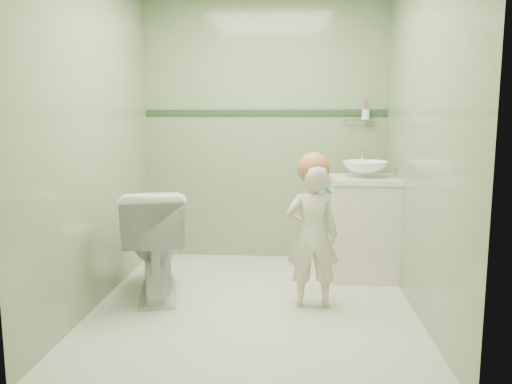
{
  "coord_description": "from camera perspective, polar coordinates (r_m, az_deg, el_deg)",
  "views": [
    {
      "loc": [
        0.26,
        -3.43,
        1.32
      ],
      "look_at": [
        0.0,
        0.15,
        0.78
      ],
      "focal_mm": 35.66,
      "sensor_mm": 36.0,
      "label": 1
    }
  ],
  "objects": [
    {
      "name": "ground",
      "position": [
        3.68,
        -0.17,
        -12.44
      ],
      "size": [
        2.5,
        2.5,
        0.0
      ],
      "primitive_type": "plane",
      "color": "beige",
      "rests_on": "ground"
    },
    {
      "name": "room_shell",
      "position": [
        3.44,
        -0.18,
        6.56
      ],
      "size": [
        2.5,
        2.54,
        2.4
      ],
      "color": "gray",
      "rests_on": "ground"
    },
    {
      "name": "trim_stripe",
      "position": [
        4.67,
        0.98,
        8.92
      ],
      "size": [
        2.2,
        0.02,
        0.05
      ],
      "primitive_type": "cube",
      "color": "#284529",
      "rests_on": "room_shell"
    },
    {
      "name": "vanity",
      "position": [
        4.27,
        11.89,
        -4.07
      ],
      "size": [
        0.52,
        0.5,
        0.8
      ],
      "primitive_type": "cube",
      "color": "silver",
      "rests_on": "ground"
    },
    {
      "name": "counter",
      "position": [
        4.2,
        12.06,
        1.39
      ],
      "size": [
        0.54,
        0.52,
        0.04
      ],
      "primitive_type": "cube",
      "color": "white",
      "rests_on": "vanity"
    },
    {
      "name": "basin",
      "position": [
        4.19,
        12.1,
        2.53
      ],
      "size": [
        0.37,
        0.37,
        0.13
      ],
      "primitive_type": "imported",
      "color": "white",
      "rests_on": "counter"
    },
    {
      "name": "faucet",
      "position": [
        4.37,
        11.8,
        3.83
      ],
      "size": [
        0.03,
        0.13,
        0.18
      ],
      "color": "silver",
      "rests_on": "counter"
    },
    {
      "name": "cup_holder",
      "position": [
        4.65,
        12.1,
        8.47
      ],
      "size": [
        0.26,
        0.07,
        0.21
      ],
      "color": "silver",
      "rests_on": "room_shell"
    },
    {
      "name": "toilet",
      "position": [
        3.82,
        -11.21,
        -5.52
      ],
      "size": [
        0.62,
        0.87,
        0.8
      ],
      "primitive_type": "imported",
      "rotation": [
        0.0,
        0.0,
        3.37
      ],
      "color": "white",
      "rests_on": "ground"
    },
    {
      "name": "toddler",
      "position": [
        3.53,
        6.35,
        -4.95
      ],
      "size": [
        0.38,
        0.26,
        1.0
      ],
      "primitive_type": "imported",
      "rotation": [
        0.0,
        0.0,
        3.21
      ],
      "color": "silver",
      "rests_on": "ground"
    },
    {
      "name": "hair_cap",
      "position": [
        3.47,
        6.46,
        2.62
      ],
      "size": [
        0.22,
        0.22,
        0.22
      ],
      "primitive_type": "sphere",
      "color": "#AA6940",
      "rests_on": "toddler"
    },
    {
      "name": "teal_toothbrush",
      "position": [
        3.35,
        7.92,
        0.29
      ],
      "size": [
        0.11,
        0.13,
        0.08
      ],
      "color": "#128764",
      "rests_on": "toddler"
    }
  ]
}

